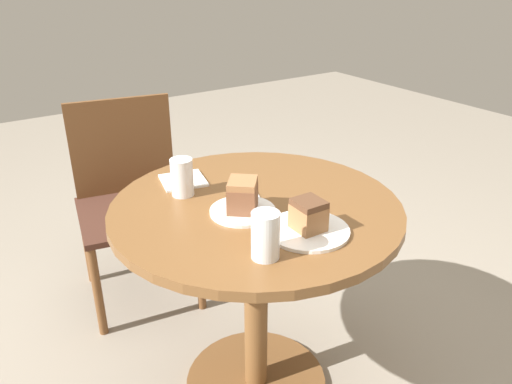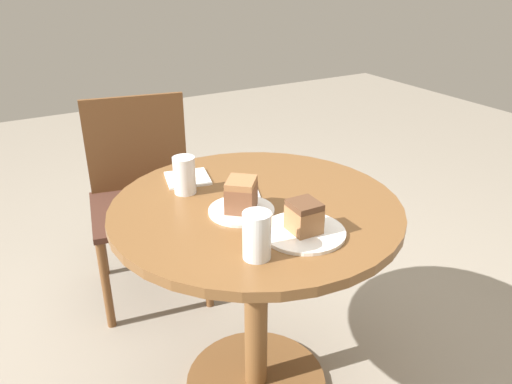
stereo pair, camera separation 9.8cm
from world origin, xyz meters
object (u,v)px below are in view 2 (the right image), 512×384
(plate_near, at_px, (241,211))
(plate_far, at_px, (303,232))
(chair, at_px, (144,194))
(cake_slice_near, at_px, (241,195))
(glass_water, at_px, (257,238))
(glass_lemonade, at_px, (185,177))
(cake_slice_far, at_px, (304,217))

(plate_near, bearing_deg, plate_far, -66.20)
(plate_near, bearing_deg, chair, 93.11)
(chair, distance_m, cake_slice_near, 0.91)
(glass_water, bearing_deg, glass_lemonade, 91.20)
(plate_far, xyz_separation_m, cake_slice_near, (-0.09, 0.20, 0.05))
(cake_slice_far, bearing_deg, plate_near, 113.80)
(glass_lemonade, relative_size, glass_water, 0.97)
(glass_lemonade, xyz_separation_m, glass_water, (0.01, -0.44, 0.00))
(plate_far, xyz_separation_m, glass_water, (-0.17, -0.04, 0.05))
(plate_far, bearing_deg, cake_slice_near, 113.80)
(chair, relative_size, plate_near, 4.47)
(chair, bearing_deg, plate_near, -75.86)
(plate_near, bearing_deg, glass_lemonade, 113.53)
(plate_far, relative_size, glass_water, 1.86)
(plate_near, xyz_separation_m, cake_slice_near, (0.00, -0.00, 0.05))
(plate_far, relative_size, cake_slice_near, 1.85)
(chair, xyz_separation_m, glass_lemonade, (-0.05, -0.64, 0.33))
(cake_slice_near, bearing_deg, glass_water, -109.25)
(chair, relative_size, cake_slice_near, 7.01)
(plate_far, height_order, cake_slice_far, cake_slice_far)
(plate_far, height_order, glass_water, glass_water)
(plate_near, xyz_separation_m, glass_water, (-0.08, -0.23, 0.05))
(cake_slice_far, bearing_deg, plate_far, 100.62)
(plate_near, height_order, plate_far, same)
(cake_slice_near, xyz_separation_m, cake_slice_far, (0.09, -0.20, -0.00))
(plate_far, height_order, cake_slice_near, cake_slice_near)
(plate_near, xyz_separation_m, glass_lemonade, (-0.09, 0.21, 0.05))
(cake_slice_far, xyz_separation_m, glass_lemonade, (-0.18, 0.41, -0.00))
(cake_slice_far, bearing_deg, glass_water, -167.17)
(chair, distance_m, glass_water, 1.13)
(chair, height_order, plate_far, chair)
(plate_far, xyz_separation_m, cake_slice_far, (0.00, -0.00, 0.05))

